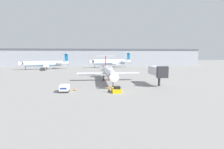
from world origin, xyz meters
The scene contains 10 objects.
ground_plane centered at (0.00, 0.00, 0.00)m, with size 600.00×600.00×0.00m, color gray.
terminal_building centered at (0.00, 120.00, 7.61)m, with size 180.00×16.80×15.17m.
airplane_main centered at (-0.34, 21.40, 3.43)m, with size 23.20×33.23×9.21m.
pushback_tug centered at (0.20, 0.62, 0.61)m, with size 2.33×3.81×1.69m.
luggage_cart centered at (-13.05, 2.01, 0.95)m, with size 2.19×2.90×1.89m.
worker_near_tug centered at (-1.74, 0.62, 0.89)m, with size 0.40×0.24×1.71m.
traffic_cone_left centered at (-10.68, 3.58, 0.40)m, with size 0.73×0.73×0.84m.
airplane_parked_far_left centered at (6.63, 92.89, 4.20)m, with size 33.25×34.49×11.32m.
airplane_parked_far_right centered at (-38.97, 78.85, 3.77)m, with size 31.40×32.02×10.70m.
jet_bridge centered at (14.24, 10.26, 4.44)m, with size 3.20×10.32×6.19m.
Camera 1 is at (-5.04, -42.74, 9.31)m, focal length 28.00 mm.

